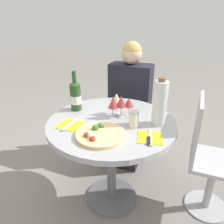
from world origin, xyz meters
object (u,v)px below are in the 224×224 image
tall_carafe (160,103)px  dining_table (112,137)px  pizza_large (100,134)px  chair_behind_diner (131,113)px  seated_diner (127,111)px  chair_empty_side (207,160)px  wine_bottle (76,96)px

tall_carafe → dining_table: bearing=-166.6°
pizza_large → tall_carafe: (0.30, 0.29, 0.14)m
chair_behind_diner → tall_carafe: size_ratio=2.78×
seated_diner → chair_behind_diner: bearing=-90.0°
chair_empty_side → pizza_large: bearing=-58.9°
seated_diner → tall_carafe: seated_diner is taller
dining_table → tall_carafe: size_ratio=2.78×
chair_empty_side → dining_table: bearing=-74.3°
pizza_large → chair_empty_side: bearing=31.1°
chair_behind_diner → pizza_large: size_ratio=2.92×
seated_diner → tall_carafe: size_ratio=3.63×
dining_table → wine_bottle: bearing=165.6°
chair_empty_side → wine_bottle: 1.08m
dining_table → chair_empty_side: (0.67, 0.19, -0.15)m
chair_behind_diner → seated_diner: size_ratio=0.77×
chair_behind_diner → pizza_large: (0.08, -0.96, 0.29)m
chair_behind_diner → chair_empty_side: (0.74, -0.56, 0.00)m
seated_diner → chair_empty_side: 0.86m
chair_behind_diner → seated_diner: 0.16m
chair_empty_side → wine_bottle: (-1.00, -0.10, 0.40)m
dining_table → chair_behind_diner: size_ratio=1.00×
seated_diner → tall_carafe: 0.75m
chair_empty_side → pizza_large: chair_empty_side is taller
pizza_large → wine_bottle: 0.46m
chair_empty_side → tall_carafe: (-0.36, -0.11, 0.43)m
wine_bottle → dining_table: bearing=-14.4°
chair_empty_side → wine_bottle: size_ratio=2.95×
seated_diner → chair_empty_side: bearing=150.4°
pizza_large → tall_carafe: bearing=43.4°
tall_carafe → pizza_large: bearing=-136.6°
seated_diner → chair_empty_side: seated_diner is taller
chair_empty_side → chair_behind_diner: bearing=-127.1°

